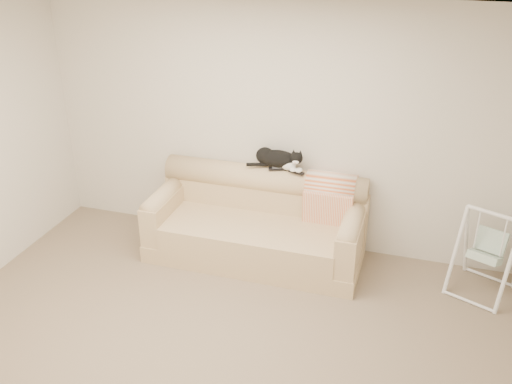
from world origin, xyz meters
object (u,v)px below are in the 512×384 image
at_px(sofa, 257,224).
at_px(remote_b, 296,172).
at_px(tuxedo_cat, 278,159).
at_px(baby_swing, 487,252).
at_px(remote_a, 277,169).

distance_m(sofa, remote_b, 0.69).
bearing_deg(tuxedo_cat, baby_swing, -7.01).
distance_m(sofa, tuxedo_cat, 0.72).
distance_m(remote_b, baby_swing, 1.96).
height_order(remote_b, baby_swing, remote_b).
height_order(remote_a, tuxedo_cat, tuxedo_cat).
distance_m(sofa, baby_swing, 2.24).
xyz_separation_m(remote_b, baby_swing, (1.88, -0.21, -0.48)).
bearing_deg(baby_swing, remote_a, 173.73).
relative_size(remote_a, remote_b, 1.06).
relative_size(sofa, baby_swing, 2.57).
relative_size(remote_b, baby_swing, 0.21).
height_order(sofa, remote_a, remote_a).
bearing_deg(remote_a, remote_b, -6.43).
distance_m(remote_b, tuxedo_cat, 0.24).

